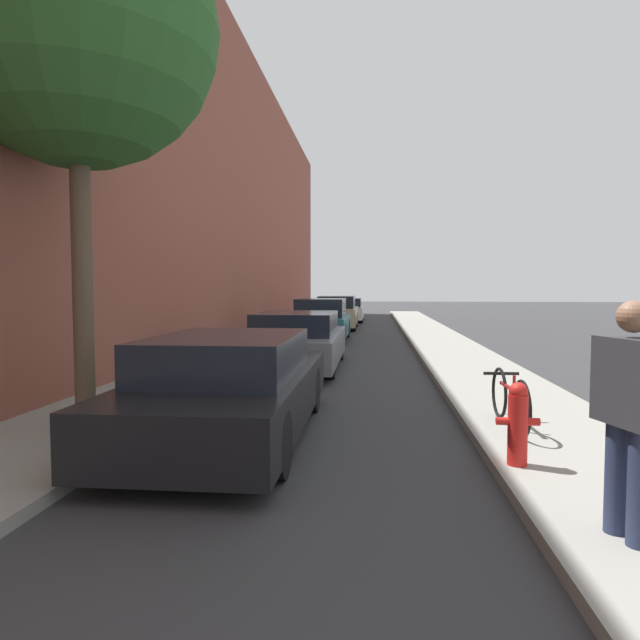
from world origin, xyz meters
name	(u,v)px	position (x,y,z in m)	size (l,w,h in m)	color
ground_plane	(345,357)	(0.00, 16.00, 0.00)	(120.00, 120.00, 0.00)	#333335
sidewalk_left	(237,353)	(-2.90, 16.00, 0.06)	(2.00, 52.00, 0.12)	gray
sidewalk_right	(458,356)	(2.90, 16.00, 0.06)	(2.00, 52.00, 0.12)	gray
building_facade_left	(185,153)	(-4.25, 16.00, 5.36)	(0.70, 52.00, 10.73)	brown
parked_car_black	(231,388)	(-0.95, 8.03, 0.60)	(1.81, 4.58, 1.25)	black
parked_car_grey	(298,341)	(-0.95, 13.82, 0.61)	(1.89, 4.67, 1.26)	black
parked_car_teal	(322,321)	(-1.01, 20.12, 0.68)	(1.76, 4.58, 1.44)	black
parked_car_champagne	(337,313)	(-0.86, 25.81, 0.70)	(1.73, 4.49, 1.45)	black
parked_car_white	(345,310)	(-0.78, 31.13, 0.61)	(1.92, 4.15, 1.26)	black
street_tree_near	(76,26)	(-2.97, 8.36, 5.07)	(3.54, 3.54, 6.74)	brown
fire_hydrant	(518,423)	(2.12, 6.91, 0.53)	(0.40, 0.18, 0.79)	red
pedestrian	(630,408)	(2.45, 5.38, 1.00)	(0.38, 0.53, 1.60)	#283351
bicycle	(510,399)	(2.39, 8.37, 0.46)	(0.44, 1.61, 0.66)	black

